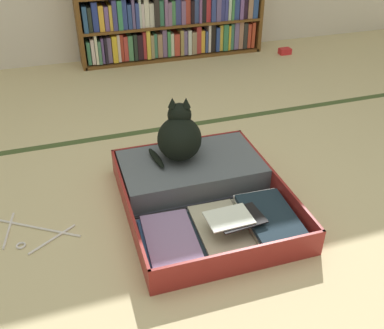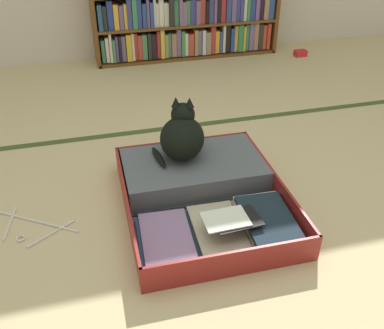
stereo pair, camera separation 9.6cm
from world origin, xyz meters
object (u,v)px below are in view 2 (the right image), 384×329
object	(u,v)px
bookshelf	(187,9)
open_suitcase	(201,188)
black_cat	(182,136)
small_red_pouch	(300,53)
clothes_hanger	(32,227)

from	to	relation	value
bookshelf	open_suitcase	bearing A→B (deg)	-102.40
black_cat	small_red_pouch	xyz separation A→B (m)	(1.42, 1.52, -0.21)
black_cat	clothes_hanger	size ratio (longest dim) A/B	0.86
bookshelf	clothes_hanger	distance (m)	2.35
open_suitcase	black_cat	distance (m)	0.27
bookshelf	open_suitcase	size ratio (longest dim) A/B	1.77
clothes_hanger	open_suitcase	bearing A→B (deg)	1.72
clothes_hanger	small_red_pouch	bearing A→B (deg)	39.11
open_suitcase	black_cat	xyz separation A→B (m)	(-0.04, 0.20, 0.18)
black_cat	clothes_hanger	world-z (taller)	black_cat
open_suitcase	small_red_pouch	xyz separation A→B (m)	(1.37, 1.72, -0.03)
clothes_hanger	small_red_pouch	distance (m)	2.76
bookshelf	clothes_hanger	bearing A→B (deg)	-121.23
clothes_hanger	bookshelf	bearing A→B (deg)	58.77
black_cat	small_red_pouch	distance (m)	2.09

